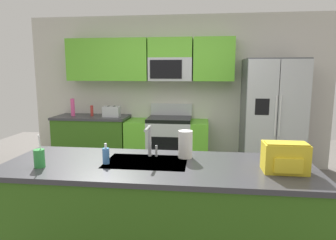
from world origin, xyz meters
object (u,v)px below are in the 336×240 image
Objects in this scene: backpack at (285,157)px; drink_cup_green at (39,158)px; soap_dispenser at (106,156)px; paper_towel_roll at (185,144)px; toaster at (112,111)px; sink_faucet at (150,139)px; range_oven at (167,144)px; refrigerator at (272,118)px; pepper_mill at (92,111)px; bottle_pink at (73,107)px.

drink_cup_green is at bearing -176.50° from backpack.
soap_dispenser is 0.69m from paper_towel_roll.
sink_faucet is (1.07, -2.29, 0.08)m from toaster.
toaster is at bearing 106.55° from soap_dispenser.
refrigerator is (1.67, -0.07, 0.48)m from range_oven.
backpack is at bearing -46.07° from pepper_mill.
range_oven is 4.25× the size of backpack.
drink_cup_green is 1.20m from paper_towel_roll.
drink_cup_green is 1.90m from backpack.
bottle_pink is 2.86m from drink_cup_green.
soap_dispenser is at bearing -73.45° from toaster.
refrigerator is 2.61m from toaster.
toaster is at bearing 179.57° from refrigerator.
range_oven is 2.86m from drink_cup_green.
bottle_pink reaches higher than toaster.
bottle_pink reaches higher than drink_cup_green.
backpack reaches higher than pepper_mill.
range_oven is 4.86× the size of toaster.
pepper_mill is 2.75m from sink_faucet.
bottle_pink is at bearing 179.38° from refrigerator.
toaster is at bearing -7.81° from pepper_mill.
soap_dispenser is (-0.19, -2.58, 0.53)m from range_oven.
drink_cup_green is at bearing -131.47° from refrigerator.
drink_cup_green reaches higher than pepper_mill.
drink_cup_green reaches higher than range_oven.
paper_towel_roll is (2.08, -2.29, -0.03)m from bottle_pink.
toaster is 1.54× the size of pepper_mill.
drink_cup_green is 1.55× the size of soap_dispenser.
pepper_mill is 0.76× the size of paper_towel_roll.
refrigerator reaches higher than backpack.
refrigerator is 3.12m from soap_dispenser.
paper_towel_roll is 0.75× the size of backpack.
backpack is (2.15, -2.56, 0.03)m from toaster.
refrigerator reaches higher than range_oven.
pepper_mill is at bearing -179.89° from range_oven.
sink_faucet is at bearing -58.48° from pepper_mill.
sink_faucet is 0.88× the size of backpack.
range_oven is 2.64m from soap_dispenser.
toaster is 2.66m from paper_towel_roll.
pepper_mill is at bearing 121.52° from sink_faucet.
paper_towel_roll reaches higher than backpack.
sink_faucet is at bearing -52.65° from bottle_pink.
range_oven is 1.42m from pepper_mill.
toaster is (-2.61, 0.02, 0.07)m from refrigerator.
drink_cup_green is (0.62, -2.73, -0.02)m from pepper_mill.
range_oven is at bearing 3.19° from toaster.
toaster is 0.87× the size of backpack.
bottle_pink is at bearing 137.78° from backpack.
range_oven is at bearing 0.11° from pepper_mill.
paper_towel_roll is at bearing -52.99° from pepper_mill.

